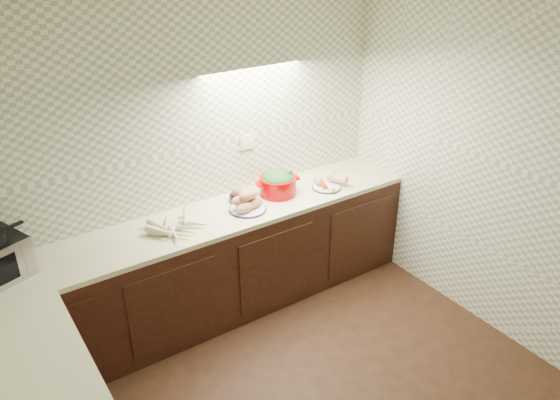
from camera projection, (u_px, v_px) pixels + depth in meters
room at (334, 212)px, 2.78m from camera, size 3.60×3.60×2.60m
counter at (175, 361)px, 3.48m from camera, size 3.60×3.60×0.90m
parsnip_pile at (172, 228)px, 4.03m from camera, size 0.44×0.43×0.08m
sweet_potato_plate at (247, 202)px, 4.32m from camera, size 0.31×0.30×0.18m
onion_bowl at (238, 196)px, 4.46m from camera, size 0.15×0.15×0.12m
dutch_oven at (278, 183)px, 4.55m from camera, size 0.38×0.36×0.22m
veg_plate at (329, 181)px, 4.73m from camera, size 0.32×0.32×0.12m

